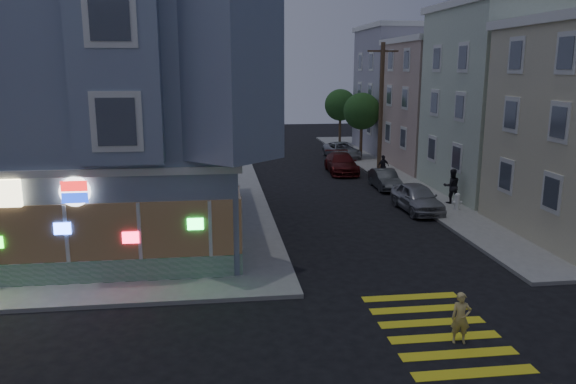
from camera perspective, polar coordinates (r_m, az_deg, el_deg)
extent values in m
plane|color=black|center=(16.74, -7.78, -13.88)|extent=(120.00, 120.00, 0.00)
cube|color=gray|center=(41.09, -26.84, 0.86)|extent=(33.00, 42.00, 0.15)
cube|color=gray|center=(44.89, 23.17, 2.08)|extent=(24.00, 42.00, 0.15)
cube|color=slate|center=(26.81, -21.11, 7.92)|extent=(14.00, 14.00, 11.00)
cube|color=silver|center=(26.97, -20.84, 4.43)|extent=(14.30, 14.30, 0.25)
cube|color=#196B33|center=(21.11, -24.44, -7.61)|extent=(13.60, 0.12, 0.80)
cube|color=#382B1E|center=(20.70, -24.79, -3.96)|extent=(13.60, 0.10, 2.00)
cylinder|color=white|center=(19.86, -20.83, 0.04)|extent=(1.00, 0.12, 1.00)
cube|color=beige|center=(36.54, 24.64, 8.23)|extent=(12.00, 8.60, 10.50)
cube|color=tan|center=(44.48, 18.44, 8.31)|extent=(12.00, 8.60, 9.00)
cube|color=#9E9BAB|center=(52.69, 14.24, 9.94)|extent=(12.00, 8.60, 10.50)
cylinder|color=#4C3826|center=(40.83, 9.42, 8.46)|extent=(0.30, 0.30, 9.00)
cube|color=#4C3826|center=(40.75, 9.63, 13.94)|extent=(2.20, 0.12, 0.12)
cylinder|color=#4C3826|center=(46.91, 7.43, 5.47)|extent=(0.24, 0.24, 3.20)
sphere|color=#19461A|center=(46.69, 7.51, 8.15)|extent=(3.00, 3.00, 3.00)
cylinder|color=#4C3826|center=(54.63, 5.30, 6.50)|extent=(0.24, 0.24, 3.20)
sphere|color=#19461A|center=(54.45, 5.34, 8.80)|extent=(3.00, 3.00, 3.00)
imported|color=#D5BE6D|center=(16.40, 17.15, -12.14)|extent=(0.59, 0.45, 1.45)
imported|color=black|center=(31.90, 16.29, 0.58)|extent=(0.98, 0.79, 1.89)
imported|color=black|center=(38.37, 9.65, 2.58)|extent=(0.97, 0.62, 1.53)
imported|color=#989A9F|center=(30.22, 12.99, -0.58)|extent=(1.87, 4.36, 1.47)
imported|color=#3B3E40|center=(35.56, 9.81, 1.29)|extent=(1.35, 3.69, 1.21)
imported|color=#4F1212|center=(40.51, 5.44, 2.93)|extent=(2.23, 4.98, 1.42)
imported|color=#A6AAB1|center=(47.08, 5.50, 4.22)|extent=(2.64, 5.04, 1.35)
cylinder|color=black|center=(20.61, -7.19, -1.43)|extent=(0.15, 0.15, 4.66)
cube|color=black|center=(20.05, -7.33, 3.48)|extent=(0.34, 0.31, 0.98)
sphere|color=black|center=(19.85, -7.35, 4.29)|extent=(0.19, 0.19, 0.19)
sphere|color=black|center=(19.90, -7.32, 3.41)|extent=(0.19, 0.19, 0.19)
sphere|color=#19F23F|center=(19.95, -7.30, 2.54)|extent=(0.19, 0.19, 0.19)
cube|color=black|center=(20.39, -6.55, -0.89)|extent=(0.33, 0.24, 0.30)
cube|color=#FF2614|center=(20.29, -6.54, -0.95)|extent=(0.21, 0.02, 0.21)
cylinder|color=white|center=(30.59, 16.80, -1.10)|extent=(0.28, 0.28, 0.69)
sphere|color=white|center=(30.51, 16.84, -0.37)|extent=(0.30, 0.30, 0.30)
cylinder|color=white|center=(30.58, 16.80, -0.99)|extent=(0.52, 0.14, 0.14)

